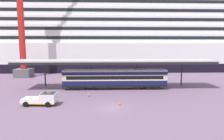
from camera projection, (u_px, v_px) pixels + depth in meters
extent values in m
plane|color=slate|center=(112.00, 108.00, 27.69)|extent=(400.00, 400.00, 0.00)
cube|color=black|center=(108.00, 64.00, 77.24)|extent=(133.63, 29.11, 3.01)
cube|color=white|center=(108.00, 52.00, 76.60)|extent=(133.63, 29.11, 7.02)
cube|color=white|center=(108.00, 40.00, 75.96)|extent=(122.94, 26.78, 3.07)
cube|color=black|center=(108.00, 38.00, 62.71)|extent=(117.59, 0.12, 1.10)
cube|color=white|center=(108.00, 32.00, 75.57)|extent=(118.02, 25.71, 3.07)
cube|color=black|center=(108.00, 28.00, 62.85)|extent=(112.89, 0.12, 1.10)
cube|color=white|center=(108.00, 24.00, 75.18)|extent=(113.10, 24.64, 3.07)
cube|color=black|center=(108.00, 19.00, 63.00)|extent=(108.18, 0.12, 1.10)
cube|color=white|center=(108.00, 16.00, 74.79)|extent=(108.18, 23.57, 3.07)
cube|color=black|center=(108.00, 10.00, 63.14)|extent=(103.48, 0.12, 1.10)
cube|color=white|center=(108.00, 8.00, 74.40)|extent=(103.27, 22.50, 3.07)
cube|color=black|center=(108.00, 1.00, 63.28)|extent=(98.78, 0.12, 1.10)
cube|color=white|center=(108.00, 0.00, 74.01)|extent=(98.35, 21.42, 3.07)
cube|color=#B8B8B8|center=(115.00, 60.00, 39.74)|extent=(41.23, 5.91, 0.25)
cube|color=black|center=(116.00, 64.00, 36.96)|extent=(41.23, 0.20, 0.50)
cylinder|color=black|center=(45.00, 73.00, 42.11)|extent=(0.28, 0.28, 5.85)
cylinder|color=black|center=(91.00, 73.00, 42.48)|extent=(0.28, 0.28, 5.85)
cylinder|color=black|center=(137.00, 73.00, 42.85)|extent=(0.28, 0.28, 5.85)
cylinder|color=black|center=(182.00, 73.00, 43.22)|extent=(0.28, 0.28, 5.85)
cube|color=black|center=(115.00, 85.00, 39.90)|extent=(21.51, 2.80, 0.40)
cube|color=#141947|center=(115.00, 82.00, 39.82)|extent=(21.51, 2.80, 0.90)
cube|color=beige|center=(115.00, 77.00, 39.68)|extent=(21.51, 2.80, 1.20)
cube|color=black|center=(115.00, 78.00, 38.32)|extent=(19.79, 0.08, 0.72)
cube|color=#141947|center=(115.00, 73.00, 39.57)|extent=(21.51, 2.80, 0.60)
cube|color=#9A9A9A|center=(115.00, 70.00, 39.51)|extent=(21.51, 2.69, 0.36)
cube|color=black|center=(78.00, 87.00, 39.67)|extent=(3.20, 2.35, 0.50)
cylinder|color=black|center=(73.00, 88.00, 38.48)|extent=(0.84, 0.12, 0.84)
cylinder|color=black|center=(82.00, 88.00, 38.54)|extent=(0.84, 0.12, 0.84)
cube|color=black|center=(151.00, 86.00, 40.23)|extent=(3.20, 2.35, 0.50)
cylinder|color=black|center=(148.00, 88.00, 39.03)|extent=(0.84, 0.12, 0.84)
cylinder|color=black|center=(157.00, 88.00, 39.10)|extent=(0.84, 0.12, 0.84)
cube|color=white|center=(39.00, 101.00, 29.01)|extent=(5.32, 2.34, 0.36)
cube|color=#F2B20C|center=(40.00, 102.00, 29.02)|extent=(5.32, 2.36, 0.12)
cube|color=white|center=(49.00, 97.00, 28.87)|extent=(2.41, 2.07, 1.10)
cube|color=#19232D|center=(49.00, 95.00, 28.83)|extent=(2.20, 1.97, 0.44)
cube|color=orange|center=(48.00, 93.00, 28.79)|extent=(0.57, 0.24, 0.16)
cube|color=white|center=(33.00, 99.00, 28.99)|extent=(3.03, 2.11, 0.36)
cylinder|color=black|center=(52.00, 101.00, 29.97)|extent=(0.81, 0.30, 0.80)
cylinder|color=black|center=(48.00, 105.00, 27.99)|extent=(0.81, 0.30, 0.80)
cylinder|color=black|center=(32.00, 100.00, 30.07)|extent=(0.81, 0.30, 0.80)
cylinder|color=black|center=(26.00, 104.00, 28.09)|extent=(0.81, 0.30, 0.80)
cube|color=black|center=(89.00, 96.00, 33.85)|extent=(0.36, 0.36, 0.04)
cone|color=#EA590F|center=(89.00, 95.00, 33.80)|extent=(0.30, 0.30, 0.66)
cylinder|color=white|center=(89.00, 94.00, 33.80)|extent=(0.17, 0.17, 0.09)
cube|color=black|center=(120.00, 105.00, 29.02)|extent=(0.36, 0.36, 0.04)
cone|color=#EA590F|center=(120.00, 102.00, 28.97)|extent=(0.30, 0.30, 0.74)
cylinder|color=white|center=(120.00, 102.00, 28.97)|extent=(0.17, 0.17, 0.10)
cube|color=#595960|center=(24.00, 73.00, 55.21)|extent=(4.40, 4.40, 2.40)
cube|color=red|center=(20.00, 13.00, 53.06)|extent=(1.30, 1.30, 31.57)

